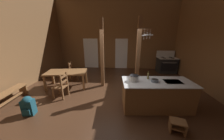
% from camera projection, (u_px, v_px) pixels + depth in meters
% --- Properties ---
extents(ground_plane, '(8.60, 8.92, 0.10)m').
position_uv_depth(ground_plane, '(111.00, 98.00, 4.39)').
color(ground_plane, '#422819').
extents(wall_back, '(8.60, 0.14, 4.61)m').
position_uv_depth(wall_back, '(116.00, 35.00, 7.63)').
color(wall_back, brown).
rests_on(wall_back, ground_plane).
extents(glazed_door_back_left, '(1.00, 0.01, 2.05)m').
position_uv_depth(glazed_door_back_left, '(91.00, 54.00, 8.07)').
color(glazed_door_back_left, white).
rests_on(glazed_door_back_left, ground_plane).
extents(glazed_panel_back_right, '(0.84, 0.01, 2.05)m').
position_uv_depth(glazed_panel_back_right, '(121.00, 54.00, 7.91)').
color(glazed_panel_back_right, white).
rests_on(glazed_panel_back_right, ground_plane).
extents(kitchen_island, '(2.22, 1.11, 0.90)m').
position_uv_depth(kitchen_island, '(156.00, 94.00, 3.67)').
color(kitchen_island, brown).
rests_on(kitchen_island, ground_plane).
extents(stove_range, '(1.16, 0.85, 1.32)m').
position_uv_depth(stove_range, '(166.00, 65.00, 7.21)').
color(stove_range, black).
rests_on(stove_range, ground_plane).
extents(support_post_with_pot_rack, '(0.59, 0.25, 2.96)m').
position_uv_depth(support_post_with_pot_rack, '(139.00, 54.00, 4.46)').
color(support_post_with_pot_rack, brown).
rests_on(support_post_with_pot_rack, ground_plane).
extents(support_post_center, '(0.14, 0.14, 2.96)m').
position_uv_depth(support_post_center, '(102.00, 54.00, 4.96)').
color(support_post_center, brown).
rests_on(support_post_center, ground_plane).
extents(step_stool, '(0.42, 0.37, 0.30)m').
position_uv_depth(step_stool, '(178.00, 125.00, 2.78)').
color(step_stool, brown).
rests_on(step_stool, ground_plane).
extents(dining_table, '(1.81, 1.14, 0.74)m').
position_uv_depth(dining_table, '(66.00, 73.00, 5.07)').
color(dining_table, brown).
rests_on(dining_table, ground_plane).
extents(ladderback_chair_near_window, '(0.50, 0.50, 0.95)m').
position_uv_depth(ladderback_chair_near_window, '(73.00, 71.00, 6.07)').
color(ladderback_chair_near_window, brown).
rests_on(ladderback_chair_near_window, ground_plane).
extents(ladderback_chair_by_post, '(0.48, 0.48, 0.95)m').
position_uv_depth(ladderback_chair_by_post, '(61.00, 86.00, 4.28)').
color(ladderback_chair_by_post, brown).
rests_on(ladderback_chair_by_post, ground_plane).
extents(bench_along_left_wall, '(0.46, 1.59, 0.44)m').
position_uv_depth(bench_along_left_wall, '(6.00, 96.00, 3.83)').
color(bench_along_left_wall, brown).
rests_on(bench_along_left_wall, ground_plane).
extents(backpack, '(0.34, 0.33, 0.60)m').
position_uv_depth(backpack, '(28.00, 105.00, 3.35)').
color(backpack, '#194756').
rests_on(backpack, ground_plane).
extents(stockpot_on_counter, '(0.35, 0.28, 0.19)m').
position_uv_depth(stockpot_on_counter, '(134.00, 78.00, 3.56)').
color(stockpot_on_counter, silver).
rests_on(stockpot_on_counter, kitchen_island).
extents(mixing_bowl_on_counter, '(0.23, 0.23, 0.08)m').
position_uv_depth(mixing_bowl_on_counter, '(155.00, 81.00, 3.50)').
color(mixing_bowl_on_counter, slate).
rests_on(mixing_bowl_on_counter, kitchen_island).
extents(bottle_tall_on_counter, '(0.06, 0.06, 0.26)m').
position_uv_depth(bottle_tall_on_counter, '(148.00, 76.00, 3.72)').
color(bottle_tall_on_counter, brown).
rests_on(bottle_tall_on_counter, kitchen_island).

